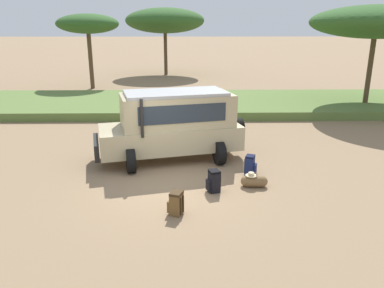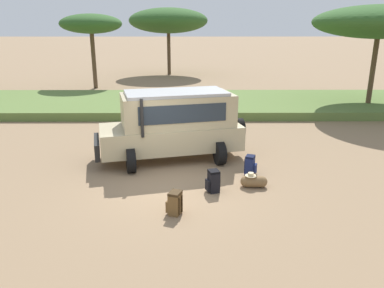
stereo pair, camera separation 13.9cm
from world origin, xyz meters
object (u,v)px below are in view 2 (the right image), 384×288
backpack_beside_front_wheel (175,203)px  acacia_tree_right_mid (380,22)px  backpack_cluster_center (213,181)px  duffel_bag_low_black_case (254,181)px  acacia_tree_centre_back (168,21)px  backpack_near_rear_wheel (250,166)px  safari_vehicle (174,124)px  acacia_tree_left_mid (91,24)px

backpack_beside_front_wheel → acacia_tree_right_mid: bearing=49.3°
backpack_cluster_center → duffel_bag_low_black_case: size_ratio=0.82×
acacia_tree_centre_back → acacia_tree_right_mid: 20.37m
backpack_beside_front_wheel → backpack_near_rear_wheel: backpack_near_rear_wheel is taller
safari_vehicle → acacia_tree_centre_back: 24.68m
safari_vehicle → duffel_bag_low_black_case: 3.71m
backpack_cluster_center → acacia_tree_centre_back: (-2.69, 27.22, 4.71)m
duffel_bag_low_black_case → acacia_tree_right_mid: (8.15, 10.49, 4.60)m
backpack_beside_front_wheel → acacia_tree_left_mid: (-6.85, 20.17, 4.39)m
backpack_beside_front_wheel → backpack_cluster_center: 1.70m
safari_vehicle → backpack_near_rear_wheel: bearing=-32.3°
backpack_near_rear_wheel → safari_vehicle: bearing=147.7°
safari_vehicle → duffel_bag_low_black_case: safari_vehicle is taller
safari_vehicle → acacia_tree_right_mid: 13.72m
backpack_beside_front_wheel → safari_vehicle: bearing=92.5°
safari_vehicle → acacia_tree_right_mid: acacia_tree_right_mid is taller
backpack_near_rear_wheel → acacia_tree_right_mid: bearing=49.6°
duffel_bag_low_black_case → acacia_tree_left_mid: acacia_tree_left_mid is taller
acacia_tree_left_mid → acacia_tree_centre_back: acacia_tree_centre_back is taller
acacia_tree_left_mid → acacia_tree_right_mid: bearing=-24.9°
duffel_bag_low_black_case → acacia_tree_left_mid: (-9.13, 18.52, 4.51)m
backpack_cluster_center → acacia_tree_right_mid: acacia_tree_right_mid is taller
duffel_bag_low_black_case → safari_vehicle: bearing=134.3°
backpack_cluster_center → acacia_tree_centre_back: acacia_tree_centre_back is taller
backpack_near_rear_wheel → backpack_cluster_center: bearing=-134.8°
acacia_tree_right_mid → backpack_beside_front_wheel: bearing=-130.7°
acacia_tree_left_mid → backpack_cluster_center: bearing=-67.2°
safari_vehicle → backpack_beside_front_wheel: (0.19, -4.19, -1.00)m
duffel_bag_low_black_case → acacia_tree_right_mid: size_ratio=0.11×
acacia_tree_left_mid → acacia_tree_centre_back: 9.87m
backpack_near_rear_wheel → acacia_tree_right_mid: acacia_tree_right_mid is taller
backpack_beside_front_wheel → backpack_cluster_center: size_ratio=0.93×
backpack_near_rear_wheel → duffel_bag_low_black_case: 0.95m
backpack_cluster_center → acacia_tree_centre_back: bearing=95.7°
backpack_cluster_center → acacia_tree_right_mid: size_ratio=0.09×
backpack_beside_front_wheel → acacia_tree_left_mid: acacia_tree_left_mid is taller
acacia_tree_right_mid → safari_vehicle: bearing=-143.2°
backpack_cluster_center → safari_vehicle: bearing=113.5°
safari_vehicle → backpack_beside_front_wheel: bearing=-87.5°
backpack_beside_front_wheel → acacia_tree_left_mid: size_ratio=0.11×
safari_vehicle → acacia_tree_centre_back: (-1.45, 24.36, 3.74)m
safari_vehicle → backpack_cluster_center: size_ratio=8.33×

